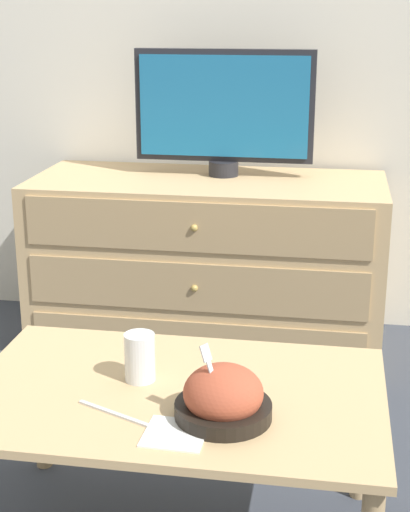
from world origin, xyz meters
The scene contains 8 objects.
ground_plane centered at (0.00, 0.00, 0.00)m, with size 12.00×12.00×0.00m, color #383D47.
dresser centered at (-0.07, -0.30, 0.32)m, with size 1.29×0.56×0.65m.
tv centered at (-0.03, -0.22, 0.89)m, with size 0.65×0.11×0.46m.
coffee_table centered at (0.05, -1.48, 0.36)m, with size 0.95×0.61×0.41m.
takeout_bowl centered at (0.17, -1.59, 0.46)m, with size 0.21×0.21×0.17m.
drink_cup centered at (-0.04, -1.45, 0.46)m, with size 0.07×0.07×0.12m.
napkin centered at (0.09, -1.67, 0.41)m, with size 0.13×0.13×0.00m.
knife centered at (-0.06, -1.62, 0.41)m, with size 0.19×0.09×0.01m.
Camera 1 is at (0.38, -3.06, 1.25)m, focal length 55.00 mm.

